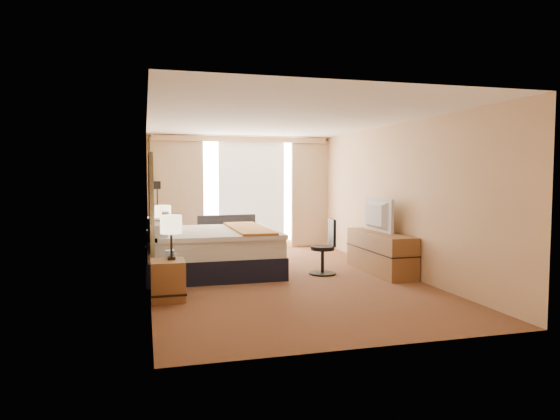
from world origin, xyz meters
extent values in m
cube|color=#551E18|center=(0.00, 0.00, 0.00)|extent=(4.20, 7.00, 0.02)
cube|color=white|center=(0.00, 0.00, 2.60)|extent=(4.20, 7.00, 0.02)
cube|color=#E5B68B|center=(0.00, 3.50, 1.30)|extent=(4.20, 0.02, 2.60)
cube|color=#E5B68B|center=(0.00, -3.50, 1.30)|extent=(4.20, 0.02, 2.60)
cube|color=#E5B68B|center=(-2.10, 0.00, 1.30)|extent=(0.02, 7.00, 2.60)
cube|color=#E5B68B|center=(2.10, 0.00, 1.30)|extent=(0.02, 7.00, 2.60)
cube|color=black|center=(-2.06, 0.20, 1.28)|extent=(0.06, 1.85, 1.50)
cube|color=olive|center=(-1.87, -1.05, 0.28)|extent=(0.45, 0.52, 0.55)
cube|color=olive|center=(-1.87, 1.45, 0.28)|extent=(0.45, 0.52, 0.55)
cube|color=olive|center=(1.83, 0.00, 0.35)|extent=(0.50, 1.80, 0.70)
cube|color=silver|center=(0.25, 3.47, 1.32)|extent=(2.30, 0.02, 2.30)
cube|color=#C7AF8C|center=(-1.45, 3.38, 1.27)|extent=(1.15, 0.09, 2.50)
cube|color=#C7AF8C|center=(1.65, 3.38, 1.27)|extent=(0.90, 0.09, 2.50)
cube|color=white|center=(0.25, 3.43, 1.27)|extent=(1.55, 0.04, 2.50)
cube|color=#E5B68B|center=(0.00, 3.34, 2.52)|extent=(4.00, 0.16, 0.12)
cube|color=black|center=(-1.05, 0.69, 0.19)|extent=(2.22, 2.01, 0.37)
cube|color=silver|center=(-1.05, 0.69, 0.53)|extent=(2.17, 1.96, 0.32)
cube|color=silver|center=(-0.97, 0.69, 0.71)|extent=(2.03, 2.03, 0.07)
cube|color=#C3762D|center=(-0.39, 0.69, 0.77)|extent=(0.58, 2.03, 0.04)
cube|color=silver|center=(-1.97, 0.20, 0.85)|extent=(0.30, 0.82, 0.19)
cube|color=silver|center=(-1.97, 1.17, 0.85)|extent=(0.30, 0.82, 0.19)
cube|color=#C0B39E|center=(-1.82, 0.69, 0.89)|extent=(0.11, 0.44, 0.38)
cube|color=#58191B|center=(-0.43, 2.45, 0.12)|extent=(1.41, 0.84, 0.24)
cube|color=#333238|center=(-0.43, 2.40, 0.32)|extent=(1.30, 0.68, 0.16)
cube|color=#333238|center=(-0.45, 2.74, 0.58)|extent=(1.27, 0.24, 0.53)
cube|color=#333238|center=(-1.06, 2.40, 0.35)|extent=(0.16, 0.73, 0.44)
cube|color=#333238|center=(0.20, 2.50, 0.35)|extent=(0.16, 0.73, 0.44)
cube|color=#C0B39E|center=(-0.18, 2.42, 0.49)|extent=(0.10, 0.34, 0.31)
cube|color=black|center=(-1.90, 2.85, 0.01)|extent=(0.20, 0.20, 0.02)
cylinder|color=black|center=(-1.90, 2.85, 0.73)|extent=(0.03, 0.03, 1.41)
cube|color=black|center=(-1.90, 2.85, 1.50)|extent=(0.15, 0.15, 0.16)
cylinder|color=black|center=(0.78, 0.08, 0.01)|extent=(0.46, 0.46, 0.03)
cylinder|color=black|center=(0.78, 0.08, 0.24)|extent=(0.06, 0.06, 0.42)
cylinder|color=black|center=(0.78, 0.08, 0.45)|extent=(0.41, 0.41, 0.06)
cube|color=black|center=(0.95, 0.06, 0.72)|extent=(0.09, 0.37, 0.46)
cube|color=black|center=(-1.82, -1.03, 0.57)|extent=(0.10, 0.10, 0.04)
cylinder|color=black|center=(-1.82, -1.03, 0.77)|extent=(0.03, 0.03, 0.36)
cylinder|color=#FFF3BF|center=(-1.82, -1.03, 1.04)|extent=(0.29, 0.29, 0.25)
cube|color=black|center=(-1.84, 1.38, 0.57)|extent=(0.10, 0.10, 0.04)
cylinder|color=black|center=(-1.84, 1.38, 0.77)|extent=(0.03, 0.03, 0.36)
cylinder|color=#FFF3BF|center=(-1.84, 1.38, 1.03)|extent=(0.29, 0.29, 0.25)
cube|color=#8CB2D9|center=(-1.83, -0.88, 0.61)|extent=(0.13, 0.13, 0.11)
cube|color=black|center=(-1.86, 1.35, 0.59)|extent=(0.25, 0.23, 0.08)
imported|color=black|center=(1.78, 0.20, 1.00)|extent=(0.14, 1.03, 0.59)
camera|label=1|loc=(-2.15, -7.92, 1.70)|focal=32.00mm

